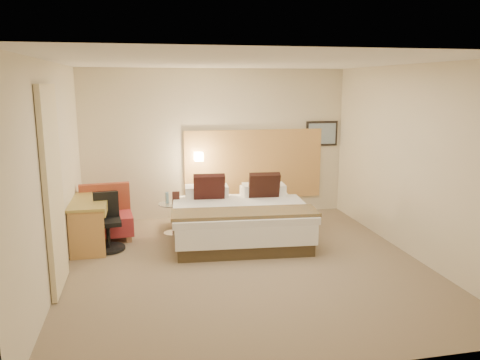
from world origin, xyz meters
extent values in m
cube|color=#7D6B54|center=(0.00, 0.00, -0.01)|extent=(4.80, 5.00, 0.02)
cube|color=white|center=(0.00, 0.00, 2.71)|extent=(4.80, 5.00, 0.02)
cube|color=beige|center=(0.00, 2.51, 1.35)|extent=(4.80, 0.02, 2.70)
cube|color=beige|center=(0.00, -2.51, 1.35)|extent=(4.80, 0.02, 2.70)
cube|color=beige|center=(-2.41, 0.00, 1.35)|extent=(0.02, 5.00, 2.70)
cube|color=beige|center=(2.41, 0.00, 1.35)|extent=(0.02, 5.00, 2.70)
cube|color=tan|center=(0.70, 2.47, 0.95)|extent=(2.60, 0.04, 1.30)
cube|color=black|center=(2.02, 2.48, 1.50)|extent=(0.62, 0.03, 0.47)
cube|color=gray|center=(2.02, 2.46, 1.50)|extent=(0.54, 0.01, 0.39)
cylinder|color=silver|center=(-0.35, 2.42, 1.15)|extent=(0.02, 0.12, 0.02)
cube|color=#FAE8C3|center=(-0.35, 2.36, 1.15)|extent=(0.15, 0.15, 0.15)
cube|color=beige|center=(-2.36, -0.25, 1.22)|extent=(0.06, 0.90, 2.42)
cylinder|color=#90C7DE|center=(-0.97, 1.62, 0.60)|extent=(0.06, 0.06, 0.18)
cube|color=#351A15|center=(-0.83, 1.56, 0.61)|extent=(0.12, 0.05, 0.20)
cube|color=#3F321F|center=(0.14, 1.14, 0.09)|extent=(2.10, 2.10, 0.18)
cube|color=white|center=(0.14, 1.14, 0.33)|extent=(2.16, 2.16, 0.30)
cube|color=white|center=(0.11, 0.86, 0.53)|extent=(2.18, 1.60, 0.10)
cube|color=white|center=(-0.29, 1.92, 0.57)|extent=(0.73, 0.44, 0.18)
cube|color=white|center=(0.68, 1.84, 0.57)|extent=(0.73, 0.44, 0.18)
cube|color=white|center=(-0.31, 1.66, 0.67)|extent=(0.73, 0.44, 0.18)
cube|color=white|center=(0.65, 1.58, 0.67)|extent=(0.73, 0.44, 0.18)
cube|color=black|center=(-0.29, 1.45, 0.75)|extent=(0.52, 0.31, 0.52)
cube|color=black|center=(0.61, 1.38, 0.75)|extent=(0.52, 0.31, 0.52)
cube|color=#BB7026|center=(0.08, 0.45, 0.61)|extent=(2.15, 0.72, 0.05)
cube|color=tan|center=(-2.22, 1.23, 0.05)|extent=(0.09, 0.09, 0.10)
cube|color=#B57B55|center=(-1.59, 1.29, 0.05)|extent=(0.09, 0.09, 0.10)
cube|color=#BA7458|center=(-2.28, 1.78, 0.05)|extent=(0.09, 0.09, 0.10)
cube|color=tan|center=(-1.65, 1.84, 0.05)|extent=(0.09, 0.09, 0.10)
cube|color=maroon|center=(-1.93, 1.53, 0.25)|extent=(0.86, 0.77, 0.30)
cube|color=#9D422A|center=(-1.96, 1.82, 0.62)|extent=(0.80, 0.20, 0.45)
cube|color=black|center=(-1.95, 1.71, 0.55)|extent=(0.39, 0.22, 0.39)
cylinder|color=white|center=(-0.89, 1.58, 0.01)|extent=(0.31, 0.31, 0.02)
cylinder|color=white|center=(-0.89, 1.58, 0.26)|extent=(0.04, 0.04, 0.48)
cylinder|color=white|center=(-0.89, 1.58, 0.50)|extent=(0.46, 0.46, 0.01)
cube|color=#A58F41|center=(-2.14, 1.22, 0.71)|extent=(0.54, 1.17, 0.04)
cube|color=tan|center=(-2.14, 0.67, 0.34)|extent=(0.49, 0.04, 0.69)
cube|color=tan|center=(-2.13, 1.76, 0.34)|extent=(0.49, 0.04, 0.69)
cube|color=tan|center=(-2.09, 1.22, 0.63)|extent=(0.44, 1.09, 0.10)
cylinder|color=black|center=(-1.88, 0.98, 0.03)|extent=(0.52, 0.52, 0.04)
cylinder|color=black|center=(-1.88, 0.98, 0.23)|extent=(0.06, 0.06, 0.37)
cube|color=black|center=(-1.88, 0.98, 0.43)|extent=(0.42, 0.42, 0.06)
cube|color=black|center=(-1.89, 1.15, 0.66)|extent=(0.37, 0.08, 0.38)
camera|label=1|loc=(-1.31, -5.89, 2.43)|focal=35.00mm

